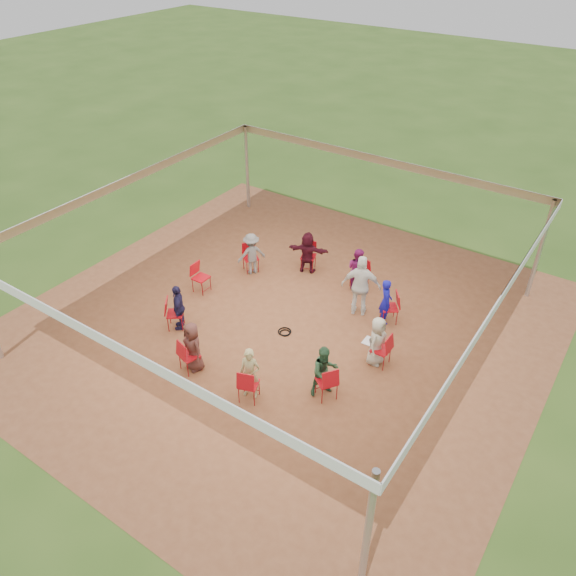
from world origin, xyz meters
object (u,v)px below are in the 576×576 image
Objects in this scene: chair_4 at (251,258)px; chair_8 at (249,384)px; person_seated_3 at (308,252)px; person_seated_8 at (325,371)px; chair_5 at (201,278)px; chair_9 at (327,382)px; chair_2 at (360,274)px; chair_3 at (308,256)px; laptop at (371,340)px; chair_6 at (175,314)px; person_seated_2 at (357,269)px; person_seated_7 at (250,374)px; chair_7 at (190,355)px; person_seated_1 at (386,301)px; person_seated_4 at (252,254)px; person_seated_0 at (377,341)px; standing_person at (361,286)px; chair_0 at (381,350)px; person_seated_5 at (179,307)px; cable_coil at (285,332)px; person_seated_6 at (193,347)px; chair_1 at (389,308)px.

chair_4 is 5.35m from chair_8.
person_seated_3 and person_seated_8 have the same top height.
chair_5 is 0.69× the size of person_seated_8.
chair_9 is at bearing 72.00° from chair_5.
chair_3 is (-1.74, -0.03, 0.00)m from chair_2.
laptop is at bearing 27.17° from chair_9.
chair_5 is (-1.90, -2.71, 0.00)m from chair_3.
chair_6 is 5.24m from person_seated_2.
person_seated_7 reaches higher than chair_8.
chair_2 is 5.62m from chair_7.
chair_2 is at bearing 14.16° from person_seated_1.
person_seated_4 is 1.00× the size of person_seated_8.
chair_4 is at bearing 53.09° from person_seated_1.
chair_2 is 0.69× the size of person_seated_4.
chair_3 is 1.00× the size of chair_6.
chair_6 is at bearing 108.98° from laptop.
person_seated_8 is (1.29, 1.11, 0.21)m from chair_8.
standing_person reaches higher than person_seated_0.
chair_4 is 3.76m from standing_person.
person_seated_0 is (5.50, 0.09, 0.21)m from chair_5.
chair_0 is at bearing 144.00° from chair_2.
person_seated_7 is (-1.43, -0.93, 0.21)m from chair_9.
laptop is at bearing 72.57° from person_seated_5.
cable_coil is at bearing 35.65° from standing_person.
chair_8 is (0.09, -5.35, 0.00)m from chair_2.
person_seated_1 is at bearing 158.16° from chair_2.
chair_5 is 1.00× the size of chair_7.
chair_5 is 0.69× the size of person_seated_7.
chair_4 is 4.55m from chair_7.
person_seated_5 is at bearing 20.22° from standing_person.
person_seated_7 reaches higher than chair_5.
person_seated_7 is (3.08, -4.09, 0.00)m from person_seated_4.
chair_3 is 0.24m from person_seated_3.
person_seated_8 is (4.45, 0.14, 0.21)m from chair_6.
chair_4 is 0.69× the size of person_seated_1.
person_seated_2 is at bearing 33.58° from laptop.
person_seated_6 is (1.36, -0.96, 0.00)m from person_seated_5.
chair_4 is at bearing 54.00° from chair_1.
chair_8 is 0.69× the size of person_seated_5.
chair_6 is 3.31m from chair_8.
person_seated_3 and person_seated_6 have the same top height.
chair_7 is at bearing 53.09° from person_seated_4.
standing_person is at bearing 49.02° from person_seated_8.
chair_1 is 5.35m from chair_7.
person_seated_1 is (4.40, 3.31, 0.21)m from chair_6.
person_seated_7 is (-1.94, -2.59, 0.21)m from chair_0.
chair_8 is at bearing 126.91° from person_seated_1.
chair_6 is 4.46m from person_seated_3.
chair_6 is 1.00× the size of chair_9.
person_seated_4 reaches higher than chair_4.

